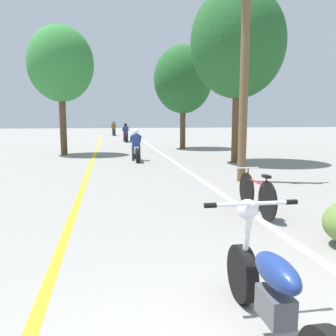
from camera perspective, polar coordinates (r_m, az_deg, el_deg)
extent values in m
cube|color=yellow|center=(14.63, -12.18, 0.74)|extent=(0.14, 48.00, 0.01)
cube|color=white|center=(14.85, 0.94, 1.04)|extent=(0.14, 48.00, 0.01)
cylinder|color=brown|center=(10.46, 12.12, 14.08)|extent=(0.24, 0.24, 5.91)
cylinder|color=#513A23|center=(14.76, 10.85, 7.75)|extent=(0.32, 0.32, 3.55)
ellipsoid|color=#235B28|center=(15.04, 11.17, 19.14)|extent=(3.77, 3.39, 4.34)
cylinder|color=#513A23|center=(21.08, 2.38, 7.13)|extent=(0.32, 0.32, 2.94)
ellipsoid|color=#235B28|center=(21.19, 2.42, 14.02)|extent=(3.39, 3.05, 3.89)
cylinder|color=#513A23|center=(18.33, -16.50, 7.37)|extent=(0.32, 0.32, 3.40)
ellipsoid|color=#337F38|center=(18.51, -16.85, 15.73)|extent=(3.15, 2.83, 3.62)
cylinder|color=black|center=(3.80, 11.79, -16.21)|extent=(0.12, 0.57, 0.57)
ellipsoid|color=navy|center=(3.06, 17.05, -15.64)|extent=(0.24, 0.65, 0.24)
cube|color=#4C4C51|center=(3.19, 16.82, -20.41)|extent=(0.20, 0.36, 0.24)
cylinder|color=silver|center=(3.58, 12.50, -11.20)|extent=(0.06, 0.23, 0.78)
cylinder|color=silver|center=(3.39, 13.26, -5.59)|extent=(0.79, 0.04, 0.04)
cylinder|color=black|center=(3.26, 6.80, -5.98)|extent=(0.11, 0.05, 0.05)
cylinder|color=black|center=(3.56, 19.17, -5.17)|extent=(0.11, 0.05, 0.05)
sphere|color=silver|center=(3.49, 12.65, -6.53)|extent=(0.20, 0.20, 0.20)
cylinder|color=black|center=(15.99, -5.34, 2.56)|extent=(0.12, 0.59, 0.59)
cylinder|color=black|center=(14.52, -4.91, 2.00)|extent=(0.12, 0.59, 0.59)
cube|color=silver|center=(15.23, -5.15, 2.97)|extent=(0.20, 0.95, 0.28)
cylinder|color=silver|center=(15.84, -5.35, 4.85)|extent=(0.50, 0.03, 0.03)
cylinder|color=#282D3D|center=(15.19, -5.61, 2.31)|extent=(0.11, 0.11, 0.61)
cylinder|color=#282D3D|center=(15.21, -4.64, 2.33)|extent=(0.11, 0.11, 0.61)
cube|color=navy|center=(15.18, -5.16, 4.43)|extent=(0.34, 0.27, 0.52)
cylinder|color=navy|center=(15.33, -5.96, 4.64)|extent=(0.08, 0.42, 0.32)
cylinder|color=navy|center=(15.36, -4.46, 4.66)|extent=(0.08, 0.42, 0.32)
sphere|color=white|center=(15.20, -5.19, 5.84)|extent=(0.24, 0.24, 0.24)
cylinder|color=black|center=(27.84, -6.87, 4.96)|extent=(0.12, 0.64, 0.64)
cylinder|color=black|center=(26.34, -6.72, 4.78)|extent=(0.12, 0.64, 0.64)
cube|color=maroon|center=(27.08, -6.80, 5.26)|extent=(0.20, 0.97, 0.28)
cylinder|color=silver|center=(27.72, -6.89, 6.34)|extent=(0.50, 0.03, 0.03)
cylinder|color=#38383D|center=(27.04, -7.07, 4.86)|extent=(0.11, 0.11, 0.64)
cylinder|color=#38383D|center=(27.05, -6.52, 4.87)|extent=(0.11, 0.11, 0.64)
cube|color=navy|center=(27.05, -6.82, 6.10)|extent=(0.34, 0.27, 0.54)
cylinder|color=navy|center=(27.19, -7.26, 6.21)|extent=(0.08, 0.43, 0.33)
cylinder|color=navy|center=(27.21, -6.41, 6.22)|extent=(0.08, 0.43, 0.33)
sphere|color=black|center=(27.07, -6.83, 6.90)|extent=(0.24, 0.24, 0.24)
cylinder|color=black|center=(37.44, -8.70, 5.70)|extent=(0.12, 0.60, 0.60)
cylinder|color=black|center=(36.05, -8.66, 5.61)|extent=(0.12, 0.60, 0.60)
cube|color=#0C4723|center=(36.74, -8.69, 5.93)|extent=(0.20, 0.90, 0.28)
cylinder|color=silver|center=(37.32, -8.72, 6.69)|extent=(0.50, 0.03, 0.03)
cylinder|color=slate|center=(36.69, -8.88, 5.66)|extent=(0.11, 0.11, 0.62)
cylinder|color=slate|center=(36.70, -8.48, 5.67)|extent=(0.11, 0.11, 0.62)
cube|color=brown|center=(36.70, -8.70, 6.61)|extent=(0.34, 0.28, 0.61)
cylinder|color=brown|center=(36.86, -9.02, 6.70)|extent=(0.08, 0.48, 0.37)
cylinder|color=brown|center=(36.87, -8.39, 6.71)|extent=(0.08, 0.48, 0.37)
sphere|color=#2D333D|center=(36.74, -8.72, 7.24)|extent=(0.22, 0.22, 0.22)
cylinder|color=black|center=(7.50, 12.49, -3.46)|extent=(0.04, 0.72, 0.72)
cylinder|color=black|center=(6.62, 15.66, -5.11)|extent=(0.04, 0.72, 0.72)
cylinder|color=#B21E1E|center=(7.01, 14.04, -2.22)|extent=(0.04, 0.78, 0.04)
cylinder|color=#B21E1E|center=(6.65, 15.44, -3.14)|extent=(0.03, 0.03, 0.43)
cube|color=black|center=(6.61, 15.51, -1.31)|extent=(0.10, 0.20, 0.05)
cylinder|color=#B21E1E|center=(7.41, 12.69, -1.76)|extent=(0.03, 0.03, 0.47)
cylinder|color=silver|center=(7.37, 12.74, 0.03)|extent=(0.44, 0.03, 0.03)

